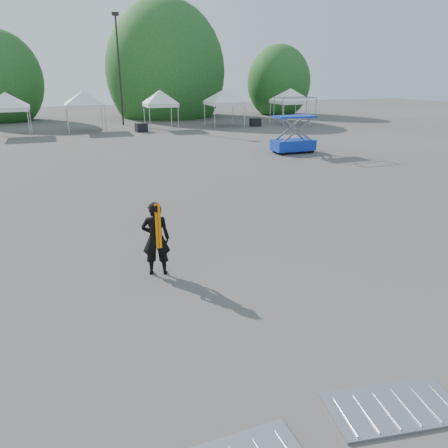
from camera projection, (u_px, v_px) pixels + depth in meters
name	position (u px, v px, depth m)	size (l,w,h in m)	color
ground	(181.00, 249.00, 12.40)	(120.00, 120.00, 0.00)	#474442
light_pole_east	(119.00, 64.00, 39.89)	(0.60, 0.25, 9.80)	black
tree_mid_e	(166.00, 72.00, 48.29)	(5.12, 5.12, 7.79)	#382314
tree_far_e	(279.00, 83.00, 51.22)	(3.84, 3.84, 5.84)	#382314
tent_d	(5.00, 96.00, 33.63)	(4.52, 4.52, 3.88)	silver
tent_e	(83.00, 94.00, 36.40)	(4.45, 4.45, 3.88)	silver
tent_f	(160.00, 93.00, 37.72)	(3.80, 3.80, 3.88)	silver
tent_g	(224.00, 92.00, 39.62)	(4.34, 4.34, 3.88)	silver
tent_h	(291.00, 91.00, 41.45)	(4.26, 4.26, 3.88)	silver
man	(156.00, 238.00, 10.61)	(0.77, 0.61, 1.86)	black
scissor_lift	(294.00, 125.00, 26.74)	(2.60, 1.32, 3.35)	#0D16AB
barrier_mid	(394.00, 407.00, 6.51)	(2.12, 1.30, 0.06)	#9DA0A5
crate_mid	(141.00, 128.00, 36.76)	(0.93, 0.72, 0.72)	black
crate_east	(255.00, 122.00, 40.58)	(0.92, 0.72, 0.72)	black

